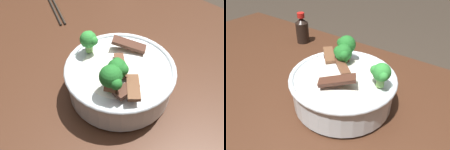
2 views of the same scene
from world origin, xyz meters
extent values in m
cube|color=#472819|center=(0.00, 0.00, 0.76)|extent=(1.54, 0.84, 0.05)
cube|color=#472819|center=(0.70, -0.35, 0.37)|extent=(0.06, 0.06, 0.74)
cylinder|color=silver|center=(-0.03, -0.10, 0.79)|extent=(0.12, 0.12, 0.01)
cylinder|color=silver|center=(-0.03, -0.10, 0.83)|extent=(0.24, 0.24, 0.07)
torus|color=silver|center=(-0.03, -0.10, 0.86)|extent=(0.25, 0.25, 0.01)
ellipsoid|color=white|center=(-0.03, -0.10, 0.84)|extent=(0.21, 0.21, 0.07)
cube|color=#4C2B1E|center=(-0.05, -0.05, 0.89)|extent=(0.08, 0.06, 0.02)
cube|color=#4C2B1E|center=(0.03, -0.15, 0.88)|extent=(0.03, 0.05, 0.01)
cube|color=brown|center=(0.00, -0.16, 0.89)|extent=(0.05, 0.06, 0.02)
cube|color=brown|center=(-0.03, -0.11, 0.88)|extent=(0.07, 0.06, 0.01)
cube|color=brown|center=(0.03, -0.13, 0.88)|extent=(0.07, 0.07, 0.01)
cylinder|color=#5B9947|center=(-0.01, -0.13, 0.88)|extent=(0.02, 0.02, 0.02)
sphere|color=#237028|center=(-0.01, -0.13, 0.90)|extent=(0.04, 0.04, 0.04)
sphere|color=#237028|center=(0.00, -0.13, 0.90)|extent=(0.03, 0.03, 0.03)
sphere|color=#237028|center=(-0.02, -0.12, 0.90)|extent=(0.02, 0.02, 0.02)
cylinder|color=#7AB256|center=(-0.12, -0.11, 0.88)|extent=(0.02, 0.02, 0.02)
sphere|color=green|center=(-0.12, -0.11, 0.90)|extent=(0.04, 0.04, 0.04)
sphere|color=green|center=(-0.11, -0.11, 0.90)|extent=(0.02, 0.02, 0.02)
sphere|color=green|center=(-0.13, -0.10, 0.90)|extent=(0.02, 0.02, 0.02)
cylinder|color=#5B9947|center=(0.00, -0.16, 0.88)|extent=(0.01, 0.01, 0.03)
sphere|color=#237028|center=(0.00, -0.16, 0.91)|extent=(0.05, 0.05, 0.05)
sphere|color=#237028|center=(0.02, -0.17, 0.91)|extent=(0.02, 0.02, 0.02)
sphere|color=#237028|center=(-0.01, -0.15, 0.91)|extent=(0.02, 0.02, 0.02)
cylinder|color=black|center=(0.30, -0.29, 0.82)|extent=(0.05, 0.05, 0.08)
cone|color=black|center=(0.30, -0.29, 0.87)|extent=(0.04, 0.04, 0.02)
cylinder|color=red|center=(0.30, -0.29, 0.89)|extent=(0.03, 0.03, 0.02)
camera|label=1|loc=(0.23, -0.39, 1.26)|focal=40.60mm
camera|label=2|loc=(-0.25, 0.21, 1.13)|focal=32.17mm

